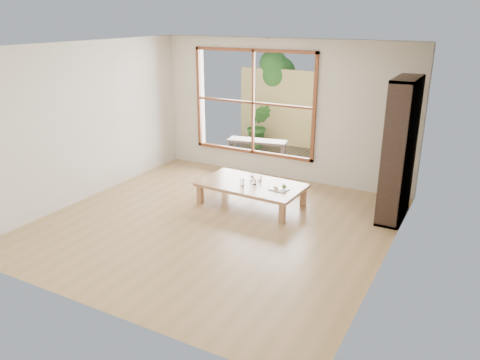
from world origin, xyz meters
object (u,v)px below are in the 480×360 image
(food_tray, at_px, (280,188))
(garden_bench, at_px, (257,143))
(bookshelf, at_px, (400,150))
(low_table, at_px, (251,186))

(food_tray, bearing_deg, garden_bench, 129.70)
(bookshelf, height_order, food_tray, bookshelf)
(low_table, distance_m, food_tray, 0.53)
(food_tray, xyz_separation_m, garden_bench, (-1.60, 2.41, -0.02))
(low_table, height_order, garden_bench, garden_bench)
(low_table, relative_size, food_tray, 5.78)
(bookshelf, distance_m, food_tray, 1.89)
(bookshelf, xyz_separation_m, garden_bench, (-3.24, 1.76, -0.71))
(garden_bench, bearing_deg, food_tray, -66.63)
(garden_bench, bearing_deg, bookshelf, -38.67)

